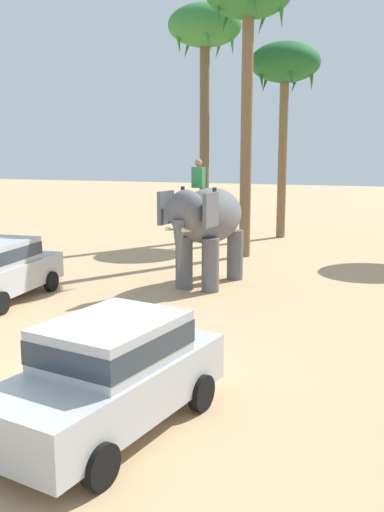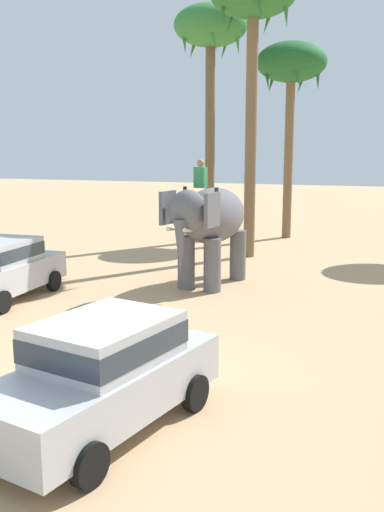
# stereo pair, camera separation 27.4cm
# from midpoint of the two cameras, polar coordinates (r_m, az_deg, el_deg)

# --- Properties ---
(ground_plane) EXTENTS (120.00, 120.00, 0.00)m
(ground_plane) POSITION_cam_midpoint_polar(r_m,az_deg,el_deg) (10.04, -11.57, -14.31)
(ground_plane) COLOR tan
(car_sedan_foreground) EXTENTS (2.49, 4.36, 1.70)m
(car_sedan_foreground) POSITION_cam_midpoint_polar(r_m,az_deg,el_deg) (8.87, -8.88, -11.12)
(car_sedan_foreground) COLOR #B7BABF
(car_sedan_foreground) RESTS_ON ground
(elephant_with_mahout) EXTENTS (2.06, 3.98, 3.88)m
(elephant_with_mahout) POSITION_cam_midpoint_polar(r_m,az_deg,el_deg) (17.65, 1.06, 3.42)
(elephant_with_mahout) COLOR slate
(elephant_with_mahout) RESTS_ON ground
(palm_tree_near_hut) EXTENTS (3.20, 3.20, 8.93)m
(palm_tree_near_hut) POSITION_cam_midpoint_polar(r_m,az_deg,el_deg) (27.90, 8.87, 17.77)
(palm_tree_near_hut) COLOR brown
(palm_tree_near_hut) RESTS_ON ground
(palm_tree_left_of_road) EXTENTS (3.20, 3.20, 10.32)m
(palm_tree_left_of_road) POSITION_cam_midpoint_polar(r_m,az_deg,el_deg) (26.80, 0.96, 20.93)
(palm_tree_left_of_road) COLOR brown
(palm_tree_left_of_road) RESTS_ON ground
(palm_tree_far_back) EXTENTS (3.20, 3.20, 10.67)m
(palm_tree_far_back) POSITION_cam_midpoint_polar(r_m,az_deg,el_deg) (23.07, 5.22, 23.38)
(palm_tree_far_back) COLOR brown
(palm_tree_far_back) RESTS_ON ground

